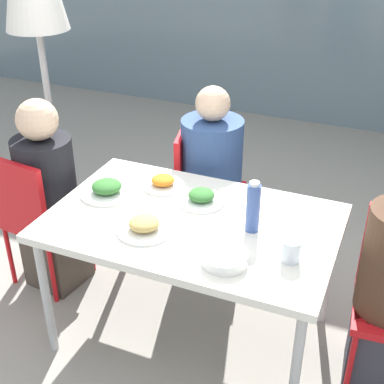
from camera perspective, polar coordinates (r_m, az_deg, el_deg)
ground_plane at (r=3.02m, az=-0.00°, el=-14.86°), size 24.00×24.00×0.00m
dining_table at (r=2.59m, az=-0.00°, el=-4.00°), size 1.37×0.88×0.74m
chair_left at (r=3.17m, az=-16.49°, el=-2.06°), size 0.45×0.45×0.87m
person_left at (r=3.16m, az=-14.96°, el=-0.97°), size 0.33×0.33×1.17m
chair_far at (r=3.33m, az=0.81°, el=0.82°), size 0.48×0.48×0.87m
person_far at (r=3.26m, az=2.07°, el=0.76°), size 0.40×0.40×1.17m
plate_0 at (r=2.47m, az=-5.11°, el=-3.64°), size 0.26×0.26×0.07m
plate_1 at (r=2.68m, az=1.00°, el=-0.59°), size 0.24×0.24×0.07m
plate_2 at (r=2.79m, az=-9.07°, el=0.31°), size 0.28×0.28×0.08m
plate_3 at (r=2.83m, az=-3.11°, el=1.01°), size 0.22×0.22×0.06m
bottle at (r=2.43m, az=6.53°, el=-1.64°), size 0.06×0.06×0.25m
drinking_cup at (r=2.30m, az=10.50°, el=-6.14°), size 0.08×0.08×0.10m
salad_bowl at (r=2.26m, az=3.52°, el=-7.05°), size 0.20×0.20×0.05m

